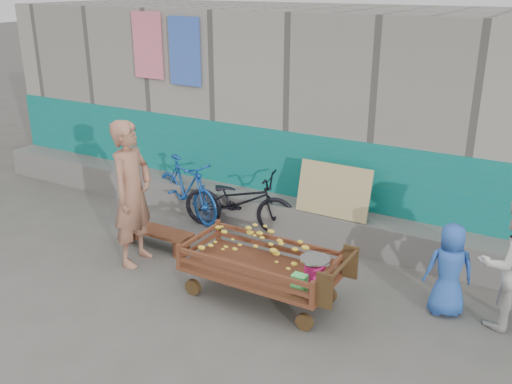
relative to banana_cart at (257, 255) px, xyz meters
The scene contains 9 objects.
ground 0.77m from the banana_cart, 101.34° to the right, with size 80.00×80.00×0.00m, color #504F49.
building_wall 3.63m from the banana_cart, 91.81° to the left, with size 12.00×3.50×3.00m.
banana_cart is the anchor object (origin of this frame).
bench 1.92m from the banana_cart, 166.27° to the left, with size 1.06×0.32×0.26m.
vendor_man 1.83m from the banana_cart, behind, with size 0.67×0.44×1.85m, color #9B654E.
woman 2.62m from the banana_cart, 18.18° to the left, with size 0.69×0.54×1.42m, color silver.
child 2.05m from the banana_cart, 21.64° to the left, with size 0.51×0.33×1.04m, color blue.
bicycle_dark 1.90m from the banana_cart, 127.84° to the left, with size 0.58×1.67×0.88m, color black.
bicycle_blue 2.58m from the banana_cart, 144.36° to the left, with size 0.43×1.54×0.92m, color #164AA0.
Camera 1 is at (2.94, -4.36, 3.41)m, focal length 40.00 mm.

